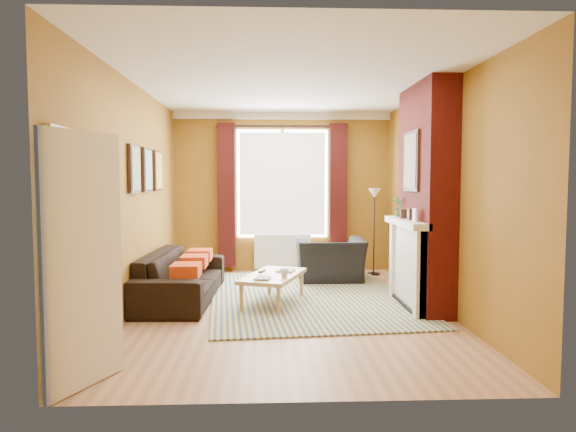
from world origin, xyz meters
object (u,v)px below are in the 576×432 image
(floor_lamp, at_px, (374,207))
(wicker_stool, at_px, (330,259))
(armchair, at_px, (330,260))
(sofa, at_px, (182,276))
(coffee_table, at_px, (273,277))

(floor_lamp, bearing_deg, wicker_stool, 168.59)
(armchair, bearing_deg, sofa, 28.84)
(sofa, distance_m, coffee_table, 1.26)
(armchair, xyz_separation_m, floor_lamp, (0.82, 0.54, 0.82))
(armchair, bearing_deg, coffee_table, 57.84)
(armchair, relative_size, coffee_table, 0.80)
(sofa, bearing_deg, wicker_stool, -47.67)
(wicker_stool, bearing_deg, coffee_table, -114.87)
(coffee_table, bearing_deg, sofa, -174.15)
(coffee_table, distance_m, wicker_stool, 2.39)
(wicker_stool, bearing_deg, sofa, -139.90)
(coffee_table, bearing_deg, wicker_stool, 84.00)
(wicker_stool, bearing_deg, floor_lamp, -11.41)
(sofa, relative_size, floor_lamp, 1.51)
(armchair, height_order, floor_lamp, floor_lamp)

